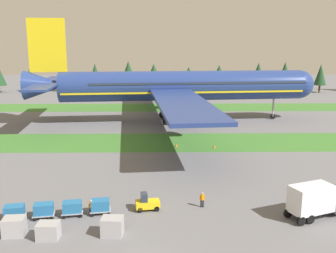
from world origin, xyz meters
The scene contains 17 objects.
grass_strip_near centered at (0.00, 41.13, 0.00)m, with size 320.00×13.86×0.01m, color #3D752D.
grass_strip_far centered at (0.00, 80.85, 0.00)m, with size 320.00×13.86×0.01m, color #3D752D.
airliner centered at (4.32, 60.79, 8.31)m, with size 66.79×82.30×23.18m.
baggage_tug centered at (-0.06, 11.36, 0.81)m, with size 2.78×1.71×1.97m.
cargo_dolly_lead centered at (-5.02, 10.55, 0.92)m, with size 2.41×1.84×1.55m.
cargo_dolly_second centered at (-7.88, 10.07, 0.92)m, with size 2.41×1.84×1.55m.
cargo_dolly_third centered at (-10.74, 9.60, 0.92)m, with size 2.41×1.84×1.55m.
cargo_dolly_fourth centered at (-13.61, 9.13, 0.92)m, with size 2.41×1.84×1.55m.
catering_truck centered at (17.85, 9.47, 1.95)m, with size 7.31×4.71×3.58m.
ground_crew_marshaller centered at (6.04, 12.05, 0.95)m, with size 0.55×0.36×1.74m.
ground_crew_loader centered at (-5.91, 10.11, 0.95)m, with size 0.48×0.36×1.74m.
uld_container_0 centered at (-12.39, 5.84, 0.89)m, with size 2.00×1.60×1.77m, color #A3A3A8.
uld_container_1 centered at (-9.00, 5.19, 0.76)m, with size 2.00×1.60×1.53m, color #A3A3A8.
uld_container_2 centered at (-3.11, 5.71, 0.90)m, with size 2.00×1.60×1.79m, color #A3A3A8.
taxiway_marker_0 centered at (4.04, 37.81, 0.34)m, with size 0.44×0.44×0.68m, color orange.
taxiway_marker_1 centered at (10.65, 36.97, 0.26)m, with size 0.44×0.44×0.52m, color orange.
distant_tree_line centered at (0.36, 116.80, 7.11)m, with size 149.83×10.77×12.38m.
Camera 1 is at (1.71, -28.07, 17.82)m, focal length 41.36 mm.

